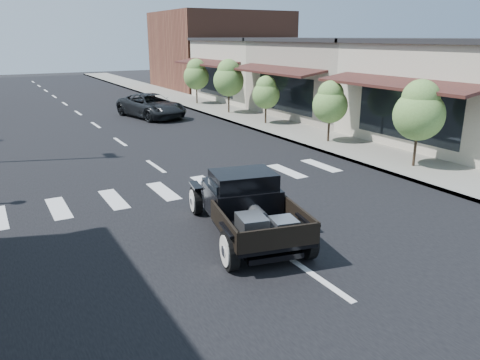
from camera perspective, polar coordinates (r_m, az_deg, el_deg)
ground at (r=12.13m, az=0.88°, el=-6.11°), size 120.00×120.00×0.00m
road at (r=25.71m, az=-16.18°, el=5.72°), size 14.00×80.00×0.02m
road_markings at (r=20.97m, az=-12.95°, el=3.48°), size 12.00×60.00×0.06m
sidewalk_right at (r=28.77m, az=0.58°, el=7.67°), size 3.00×80.00×0.15m
storefront_mid at (r=30.71m, az=13.36°, el=11.91°), size 10.00×9.00×4.50m
storefront_far at (r=37.84m, az=3.97°, el=13.21°), size 10.00×9.00×4.50m
far_building_right at (r=46.70m, az=-2.40°, el=15.49°), size 11.00×10.00×7.00m
small_tree_a at (r=18.35m, az=20.85°, el=6.26°), size 1.84×1.84×3.07m
small_tree_b at (r=21.84m, az=10.87°, el=8.09°), size 1.59×1.59×2.66m
small_tree_c at (r=26.20m, az=3.17°, el=9.65°), size 1.50×1.50×2.50m
small_tree_d at (r=29.94m, az=-1.39°, el=11.26°), size 1.92×1.92×3.19m
small_tree_e at (r=34.38m, az=-5.33°, el=11.81°), size 1.82×1.82×3.03m
hotrod_pickup at (r=11.54m, az=0.71°, el=-3.00°), size 3.08×5.03×1.63m
second_car at (r=29.42m, az=-10.75°, el=8.85°), size 3.43×5.54×1.43m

